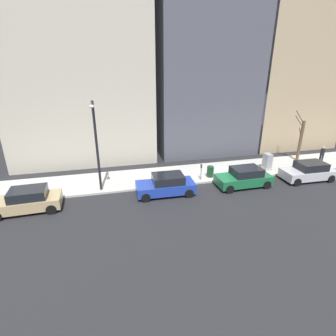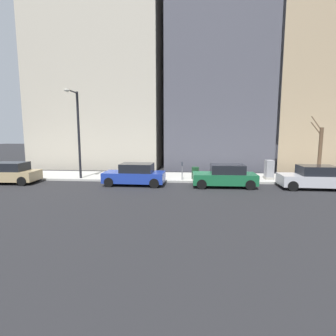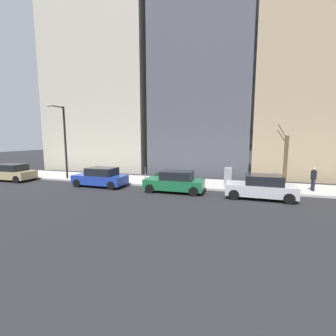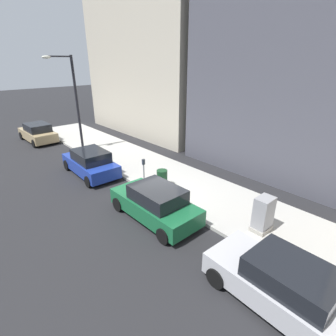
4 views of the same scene
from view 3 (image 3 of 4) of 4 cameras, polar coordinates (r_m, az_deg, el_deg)
name	(u,v)px [view 3 (image 3 of 4)]	position (r m, az deg, el deg)	size (l,w,h in m)	color
ground_plane	(165,188)	(17.63, -0.75, -4.99)	(120.00, 120.00, 0.00)	#232326
sidewalk	(172,182)	(19.49, 1.03, -3.57)	(4.00, 36.00, 0.15)	#B2AFA8
parked_car_silver	(261,187)	(15.52, 22.49, -4.50)	(2.00, 4.24, 1.52)	#B7B7BC
parked_car_green	(175,182)	(16.11, 1.76, -3.51)	(1.97, 4.22, 1.52)	#196038
parked_car_blue	(101,177)	(18.73, -16.75, -2.28)	(2.02, 4.24, 1.52)	#1E389E
parked_car_tan	(11,173)	(24.92, -34.95, -0.96)	(2.05, 4.26, 1.52)	tan
parking_meter	(145,173)	(18.48, -5.78, -1.36)	(0.14, 0.10, 1.35)	slate
utility_box	(228,177)	(17.96, 14.97, -2.26)	(0.83, 0.61, 1.43)	#A8A399
streetlamp	(63,136)	(22.37, -25.15, 7.31)	(1.97, 0.32, 6.50)	black
bare_tree	(285,159)	(19.45, 27.65, 1.93)	(0.95, 0.99, 4.79)	brown
trash_bin	(159,178)	(18.61, -2.42, -2.45)	(0.56, 0.56, 0.90)	#14381E
pedestrian_near_meter	(313,178)	(18.76, 33.00, -2.07)	(0.40, 0.36, 1.66)	#1E1E2D
office_tower_left	(304,31)	(29.48, 31.30, 27.57)	(9.80, 9.80, 28.87)	tan
office_block_center	(205,78)	(28.23, 9.32, 21.74)	(10.34, 10.34, 21.62)	#4C4C56
office_tower_right	(115,67)	(34.04, -13.38, 23.71)	(12.97, 12.97, 26.88)	#BCB29E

